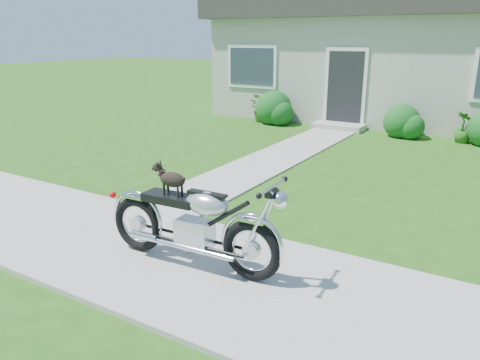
% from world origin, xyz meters
% --- Properties ---
extents(ground, '(80.00, 80.00, 0.00)m').
position_xyz_m(ground, '(0.00, 0.00, 0.00)').
color(ground, '#235114').
rests_on(ground, ground).
extents(sidewalk, '(24.00, 2.20, 0.04)m').
position_xyz_m(sidewalk, '(0.00, 0.00, 0.02)').
color(sidewalk, '#9E9B93').
rests_on(sidewalk, ground).
extents(walkway, '(1.20, 8.00, 0.03)m').
position_xyz_m(walkway, '(-1.50, 5.00, 0.01)').
color(walkway, '#9E9B93').
rests_on(walkway, ground).
extents(house, '(12.60, 7.03, 4.50)m').
position_xyz_m(house, '(-0.00, 11.99, 2.16)').
color(house, '#B2ACA1').
rests_on(house, ground).
extents(shrub_row, '(8.89, 1.05, 1.05)m').
position_xyz_m(shrub_row, '(0.71, 8.50, 0.42)').
color(shrub_row, '#15521A').
rests_on(shrub_row, ground).
extents(potted_plant_left, '(0.79, 0.71, 0.79)m').
position_xyz_m(potted_plant_left, '(-3.96, 8.55, 0.40)').
color(potted_plant_left, '#2A5215').
rests_on(potted_plant_left, ground).
extents(potted_plant_right, '(0.60, 0.60, 0.76)m').
position_xyz_m(potted_plant_right, '(1.67, 8.55, 0.38)').
color(potted_plant_right, '#29651B').
rests_on(potted_plant_right, ground).
extents(motorcycle_with_dog, '(2.22, 0.60, 1.12)m').
position_xyz_m(motorcycle_with_dog, '(-0.04, -0.04, 0.54)').
color(motorcycle_with_dog, black).
rests_on(motorcycle_with_dog, sidewalk).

